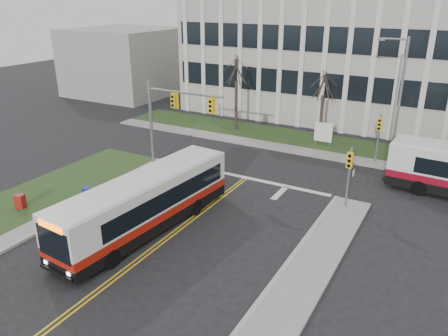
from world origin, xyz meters
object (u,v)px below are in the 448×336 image
streetlight (398,94)px  directory_sign (323,133)px  newspaper_box_blue (88,195)px  newspaper_box_red (20,202)px  bus_main (146,204)px

streetlight → directory_sign: (-5.53, 1.30, -4.02)m
newspaper_box_blue → newspaper_box_red: (-2.70, -2.69, 0.00)m
streetlight → bus_main: bearing=-119.2°
bus_main → newspaper_box_red: size_ratio=11.87×
directory_sign → newspaper_box_blue: bearing=-118.1°
streetlight → directory_sign: bearing=166.8°
directory_sign → bus_main: (-3.99, -18.32, 0.33)m
bus_main → newspaper_box_blue: bearing=175.3°
streetlight → newspaper_box_blue: bearing=-132.6°
streetlight → bus_main: streetlight is taller
bus_main → newspaper_box_blue: bus_main is taller
streetlight → newspaper_box_blue: 22.41m
newspaper_box_blue → directory_sign: bearing=81.9°
bus_main → newspaper_box_blue: 5.48m
newspaper_box_red → newspaper_box_blue: bearing=27.0°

